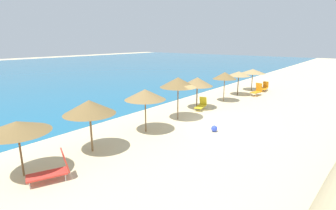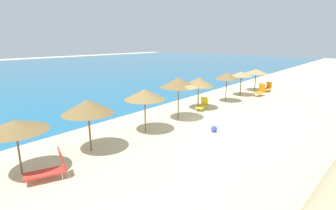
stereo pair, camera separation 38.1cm
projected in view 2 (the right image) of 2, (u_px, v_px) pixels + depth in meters
ground_plane at (209, 122)px, 17.50m from camera, size 160.00×160.00×0.00m
beach_umbrella_1 at (15, 126)px, 10.17m from camera, size 2.52×2.52×2.34m
beach_umbrella_2 at (88, 107)px, 12.45m from camera, size 2.51×2.51×2.62m
beach_umbrella_3 at (145, 94)px, 15.16m from camera, size 2.44×2.44×2.61m
beach_umbrella_4 at (178, 82)px, 17.48m from camera, size 2.49×2.49×2.97m
beach_umbrella_5 at (199, 82)px, 20.41m from camera, size 2.47×2.47×2.56m
beach_umbrella_6 at (227, 76)px, 22.79m from camera, size 2.11×2.11×2.67m
beach_umbrella_7 at (241, 74)px, 25.45m from camera, size 2.29×2.29×2.41m
beach_umbrella_8 at (256, 71)px, 27.90m from camera, size 2.62×2.62×2.38m
lounge_chair_0 at (260, 91)px, 25.64m from camera, size 1.39×0.83×1.25m
lounge_chair_1 at (50, 168)px, 10.18m from camera, size 1.67×1.19×1.21m
lounge_chair_2 at (268, 88)px, 28.02m from camera, size 1.72×0.78×1.00m
lounge_chair_3 at (202, 105)px, 20.59m from camera, size 1.53×0.87×0.96m
beach_ball at (214, 129)px, 15.56m from camera, size 0.38×0.38×0.38m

